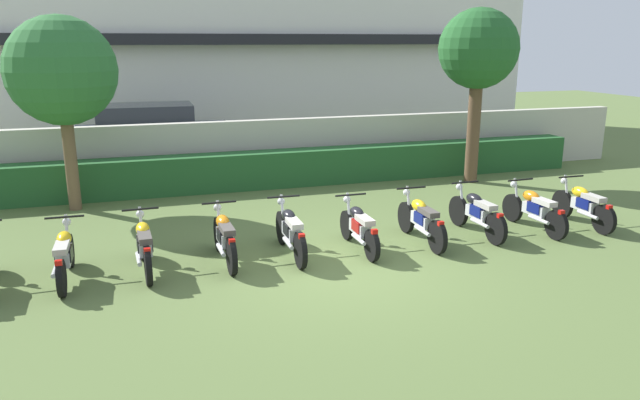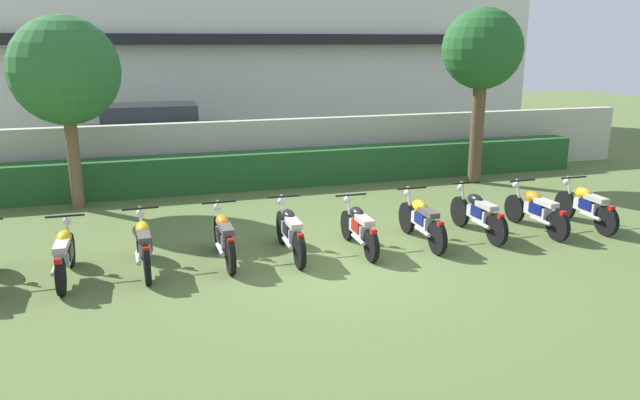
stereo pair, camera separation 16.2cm
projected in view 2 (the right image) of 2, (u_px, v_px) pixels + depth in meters
name	position (u px, v px, depth m)	size (l,w,h in m)	color
ground	(339.00, 267.00, 10.26)	(60.00, 60.00, 0.00)	#566B38
building	(214.00, 44.00, 23.49)	(23.82, 6.50, 7.11)	white
compound_wall	(259.00, 151.00, 16.30)	(22.63, 0.30, 1.66)	#BCB7A8
hedge_row	(265.00, 169.00, 15.75)	(18.11, 0.70, 0.93)	#235628
parked_car	(157.00, 136.00, 18.11)	(4.54, 2.15, 1.89)	navy
tree_near_inspector	(65.00, 72.00, 13.07)	(2.34, 2.34, 4.25)	brown
tree_far_side	(482.00, 52.00, 15.53)	(2.06, 2.06, 4.53)	brown
motorcycle_in_row_1	(64.00, 253.00, 9.61)	(0.60, 1.85, 0.94)	black
motorcycle_in_row_2	(144.00, 244.00, 9.98)	(0.60, 1.85, 0.97)	black
motorcycle_in_row_3	(224.00, 237.00, 10.38)	(0.60, 1.83, 0.97)	black
motorcycle_in_row_4	(290.00, 231.00, 10.71)	(0.60, 1.96, 0.97)	black
motorcycle_in_row_5	(359.00, 227.00, 10.99)	(0.60, 1.82, 0.94)	black
motorcycle_in_row_6	(422.00, 220.00, 11.37)	(0.60, 1.93, 0.96)	black
motorcycle_in_row_7	(478.00, 213.00, 11.81)	(0.60, 1.92, 0.97)	black
motorcycle_in_row_8	(536.00, 210.00, 12.08)	(0.60, 1.91, 0.95)	black
motorcycle_in_row_9	(586.00, 206.00, 12.36)	(0.60, 1.83, 0.96)	black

